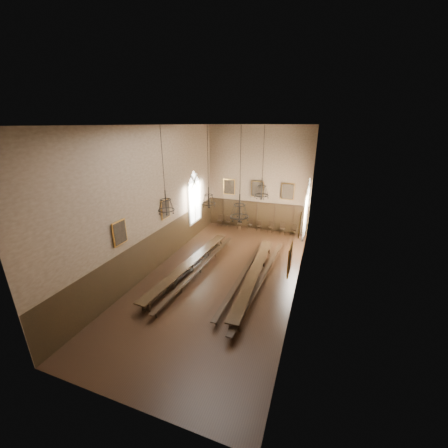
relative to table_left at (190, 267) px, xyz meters
The scene contains 34 objects.
floor 2.15m from the table_left, ahead, with size 9.00×18.00×0.02m, color black.
ceiling 8.89m from the table_left, ahead, with size 9.00×18.00×0.02m, color black.
wall_back 10.32m from the table_left, 77.18° to the left, with size 9.00×0.02×9.00m, color #81684F.
wall_front 9.93m from the table_left, 76.56° to the right, with size 9.00×0.02×9.00m, color #81684F.
wall_left 4.78m from the table_left, behind, with size 0.02×18.00×9.00m, color #81684F.
wall_right 7.79m from the table_left, ahead, with size 0.02×18.00×9.00m, color #81684F.
wainscot_panelling 2.29m from the table_left, ahead, with size 9.00×18.00×2.50m, color black, non-canonical shape.
table_left is the anchor object (origin of this frame).
table_right 4.18m from the table_left, ahead, with size 1.01×9.50×0.74m.
bench_left_outer 0.44m from the table_left, 159.03° to the left, with size 0.38×9.08×0.41m.
bench_left_inner 0.68m from the table_left, 12.53° to the left, with size 0.82×10.24×0.46m.
bench_right_inner 3.48m from the table_left, ahead, with size 0.41×9.69×0.44m.
bench_right_outer 4.65m from the table_left, ahead, with size 0.83×10.53×0.47m.
chair_0 8.86m from the table_left, 98.31° to the left, with size 0.47×0.47×1.04m.
chair_1 8.78m from the table_left, 93.23° to the left, with size 0.44×0.44×0.98m.
chair_2 8.75m from the table_left, 85.68° to the left, with size 0.54×0.54×0.97m.
chair_3 8.94m from the table_left, 79.50° to the left, with size 0.51×0.51×0.90m.
chair_4 9.09m from the table_left, 74.11° to the left, with size 0.42×0.42×0.88m.
chair_5 9.43m from the table_left, 68.03° to the left, with size 0.51×0.51×0.99m.
chair_6 9.82m from the table_left, 62.29° to the left, with size 0.51×0.51×0.98m.
chair_7 10.30m from the table_left, 57.76° to the left, with size 0.47×0.47×0.93m.
chandelier_back_left 4.74m from the table_left, 85.95° to the left, with size 0.95×0.95×5.27m.
chandelier_back_right 6.64m from the table_left, 30.62° to the left, with size 0.88×0.88×4.24m.
chandelier_front_left 5.20m from the table_left, 92.35° to the right, with size 0.86×0.86×4.31m.
chandelier_front_right 6.42m from the table_left, 26.91° to the right, with size 0.89×0.89×4.28m.
portrait_back_0 9.70m from the table_left, 93.14° to the left, with size 1.10×0.12×1.40m.
portrait_back_1 9.91m from the table_left, 77.00° to the left, with size 1.10×0.12×1.40m.
portrait_back_2 10.77m from the table_left, 62.68° to the left, with size 1.10×0.12×1.40m.
portrait_left_0 4.21m from the table_left, 151.86° to the left, with size 0.12×1.00×1.30m.
portrait_left_1 5.20m from the table_left, 124.79° to the right, with size 0.12×1.00×1.30m.
portrait_right_0 7.38m from the table_left, 10.66° to the left, with size 0.12×1.00×1.30m.
portrait_right_1 7.99m from the table_left, 26.85° to the right, with size 0.12×1.00×1.30m.
window_right 9.19m from the table_left, 41.21° to the left, with size 0.20×2.20×4.60m, color white, non-canonical shape.
window_left 6.88m from the table_left, 112.16° to the left, with size 0.20×2.20×4.60m, color white, non-canonical shape.
Camera 1 is at (5.31, -14.11, 9.08)m, focal length 22.00 mm.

